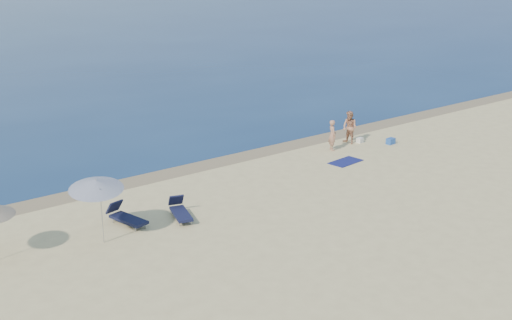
{
  "coord_description": "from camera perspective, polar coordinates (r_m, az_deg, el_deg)",
  "views": [
    {
      "loc": [
        -18.67,
        -6.02,
        10.0
      ],
      "look_at": [
        -1.63,
        16.0,
        1.0
      ],
      "focal_mm": 45.0,
      "sensor_mm": 36.0,
      "label": 1
    }
  ],
  "objects": [
    {
      "name": "person_right",
      "position": [
        35.52,
        8.33,
        2.88
      ],
      "size": [
        0.75,
        0.93,
        1.8
      ],
      "primitive_type": "imported",
      "rotation": [
        0.0,
        0.0,
        -1.49
      ],
      "color": "tan",
      "rests_on": "ground"
    },
    {
      "name": "lounger_right",
      "position": [
        25.56,
        -6.75,
        -4.55
      ],
      "size": [
        1.07,
        1.86,
        0.78
      ],
      "rotation": [
        0.0,
        0.0,
        -0.3
      ],
      "color": "#131736",
      "rests_on": "ground"
    },
    {
      "name": "lounger_left",
      "position": [
        25.32,
        -11.48,
        -4.99
      ],
      "size": [
        1.01,
        1.95,
        0.82
      ],
      "rotation": [
        0.0,
        0.0,
        0.23
      ],
      "color": "black",
      "rests_on": "ground"
    },
    {
      "name": "umbrella_near",
      "position": [
        23.37,
        -14.04,
        -2.14
      ],
      "size": [
        2.55,
        2.57,
        2.55
      ],
      "rotation": [
        0.0,
        0.0,
        -0.39
      ],
      "color": "silver",
      "rests_on": "ground"
    },
    {
      "name": "wet_sand_strip",
      "position": [
        33.08,
        -1.37,
        0.32
      ],
      "size": [
        240.0,
        1.6,
        0.0
      ],
      "primitive_type": "cube",
      "color": "#847254",
      "rests_on": "ground"
    },
    {
      "name": "white_bag",
      "position": [
        35.91,
        9.22,
        1.74
      ],
      "size": [
        0.36,
        0.32,
        0.28
      ],
      "primitive_type": "cube",
      "rotation": [
        0.0,
        0.0,
        0.13
      ],
      "color": "white",
      "rests_on": "ground"
    },
    {
      "name": "person_left",
      "position": [
        34.19,
        6.8,
        2.21
      ],
      "size": [
        0.6,
        0.71,
        1.64
      ],
      "primitive_type": "imported",
      "rotation": [
        0.0,
        0.0,
        1.16
      ],
      "color": "tan",
      "rests_on": "ground"
    },
    {
      "name": "beach_towel",
      "position": [
        32.5,
        7.97,
        -0.15
      ],
      "size": [
        1.84,
        1.15,
        0.03
      ],
      "primitive_type": "cube",
      "rotation": [
        0.0,
        0.0,
        0.11
      ],
      "color": "#101452",
      "rests_on": "ground"
    },
    {
      "name": "blue_cooler",
      "position": [
        35.97,
        11.88,
        1.65
      ],
      "size": [
        0.48,
        0.36,
        0.33
      ],
      "primitive_type": "cube",
      "rotation": [
        0.0,
        0.0,
        0.07
      ],
      "color": "blue",
      "rests_on": "ground"
    }
  ]
}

